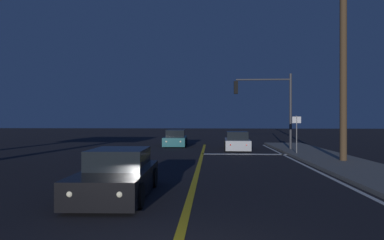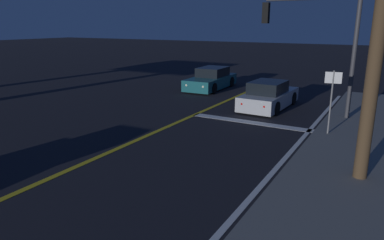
{
  "view_description": "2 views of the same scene",
  "coord_description": "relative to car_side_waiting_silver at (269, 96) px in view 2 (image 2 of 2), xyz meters",
  "views": [
    {
      "loc": [
        0.6,
        -4.34,
        2.19
      ],
      "look_at": [
        -0.53,
        14.64,
        2.18
      ],
      "focal_mm": 30.72,
      "sensor_mm": 36.0,
      "label": 1
    },
    {
      "loc": [
        7.69,
        3.05,
        4.02
      ],
      "look_at": [
        1.67,
        13.51,
        0.73
      ],
      "focal_mm": 33.09,
      "sensor_mm": 36.0,
      "label": 2
    }
  ],
  "objects": [
    {
      "name": "lane_line_center",
      "position": [
        -2.45,
        -10.61,
        -0.58
      ],
      "size": [
        0.2,
        30.98,
        0.01
      ],
      "primitive_type": "cube",
      "color": "gold",
      "rests_on": "ground"
    },
    {
      "name": "lane_line_edge_right",
      "position": [
        2.63,
        -10.61,
        -0.58
      ],
      "size": [
        0.16,
        30.98,
        0.01
      ],
      "primitive_type": "cube",
      "color": "white",
      "rests_on": "ground"
    },
    {
      "name": "stop_bar",
      "position": [
        0.21,
        -3.0,
        -0.58
      ],
      "size": [
        5.33,
        0.5,
        0.01
      ],
      "primitive_type": "cube",
      "color": "white",
      "rests_on": "ground"
    },
    {
      "name": "car_side_waiting_silver",
      "position": [
        0.0,
        0.0,
        0.0
      ],
      "size": [
        1.91,
        4.34,
        1.34
      ],
      "rotation": [
        0.0,
        0.0,
        -0.03
      ],
      "color": "#B2B5BA",
      "rests_on": "ground"
    },
    {
      "name": "car_lead_oncoming_teal",
      "position": [
        -4.88,
        3.36,
        0.0
      ],
      "size": [
        2.0,
        4.63,
        1.34
      ],
      "rotation": [
        0.0,
        0.0,
        3.18
      ],
      "color": "#195960",
      "rests_on": "ground"
    },
    {
      "name": "traffic_signal_near_right",
      "position": [
        2.19,
        -0.7,
        3.06
      ],
      "size": [
        4.04,
        0.28,
        5.43
      ],
      "rotation": [
        0.0,
        0.0,
        3.14
      ],
      "color": "#38383D",
      "rests_on": "ground"
    },
    {
      "name": "street_sign_corner",
      "position": [
        3.38,
        -3.5,
        1.06
      ],
      "size": [
        0.56,
        0.12,
        2.44
      ],
      "color": "slate",
      "rests_on": "ground"
    }
  ]
}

